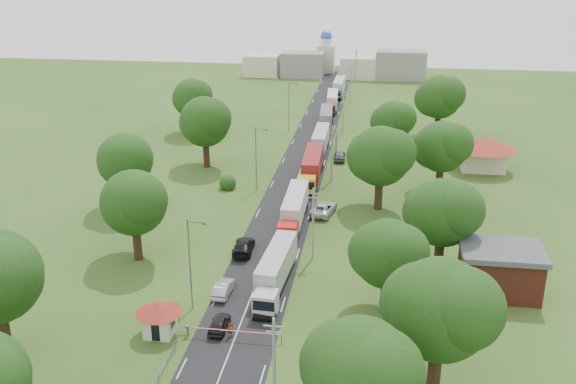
% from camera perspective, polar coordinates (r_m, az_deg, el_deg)
% --- Properties ---
extents(ground, '(260.00, 260.00, 0.00)m').
position_cam_1_polar(ground, '(83.74, -1.04, -3.58)').
color(ground, '#2A4C19').
rests_on(ground, ground).
extents(road, '(8.00, 200.00, 0.04)m').
position_cam_1_polar(road, '(102.10, 0.75, 0.99)').
color(road, black).
rests_on(road, ground).
extents(boom_barrier, '(9.22, 0.35, 1.18)m').
position_cam_1_polar(boom_barrier, '(62.00, -6.08, -12.16)').
color(boom_barrier, slate).
rests_on(boom_barrier, ground).
extents(guard_booth, '(4.40, 4.40, 3.45)m').
position_cam_1_polar(guard_booth, '(62.89, -11.38, -10.61)').
color(guard_booth, beige).
rests_on(guard_booth, ground).
extents(info_sign, '(0.12, 3.10, 4.10)m').
position_cam_1_polar(info_sign, '(114.94, 4.32, 4.76)').
color(info_sign, slate).
rests_on(info_sign, ground).
extents(pole_0, '(1.60, 0.24, 9.00)m').
position_cam_1_polar(pole_0, '(50.57, -1.24, -15.31)').
color(pole_0, gray).
rests_on(pole_0, ground).
extents(pole_1, '(1.60, 0.24, 9.00)m').
position_cam_1_polar(pole_1, '(74.83, 2.25, -2.73)').
color(pole_1, gray).
rests_on(pole_1, ground).
extents(pole_2, '(1.60, 0.24, 9.00)m').
position_cam_1_polar(pole_2, '(101.05, 3.94, 3.52)').
color(pole_2, gray).
rests_on(pole_2, ground).
extents(pole_3, '(1.60, 0.24, 9.00)m').
position_cam_1_polar(pole_3, '(128.02, 4.93, 7.18)').
color(pole_3, gray).
rests_on(pole_3, ground).
extents(pole_4, '(1.60, 0.24, 9.00)m').
position_cam_1_polar(pole_4, '(155.36, 5.58, 9.55)').
color(pole_4, gray).
rests_on(pole_4, ground).
extents(pole_5, '(1.60, 0.24, 9.00)m').
position_cam_1_polar(pole_5, '(182.90, 6.04, 11.21)').
color(pole_5, gray).
rests_on(pole_5, ground).
extents(lamp_0, '(2.03, 0.22, 10.00)m').
position_cam_1_polar(lamp_0, '(64.87, -8.61, -5.98)').
color(lamp_0, slate).
rests_on(lamp_0, ground).
extents(lamp_1, '(2.03, 0.22, 10.00)m').
position_cam_1_polar(lamp_1, '(96.47, -2.78, 3.25)').
color(lamp_1, slate).
rests_on(lamp_1, ground).
extents(lamp_2, '(2.03, 0.22, 10.00)m').
position_cam_1_polar(lamp_2, '(129.83, 0.14, 7.84)').
color(lamp_2, slate).
rests_on(lamp_2, ground).
extents(tree_0, '(8.80, 8.80, 11.07)m').
position_cam_1_polar(tree_0, '(46.30, 6.38, -15.40)').
color(tree_0, '#382616').
rests_on(tree_0, ground).
extents(tree_1, '(9.60, 9.60, 12.05)m').
position_cam_1_polar(tree_1, '(52.98, 13.35, -10.01)').
color(tree_1, '#382616').
rests_on(tree_1, ground).
extents(tree_2, '(8.00, 8.00, 10.10)m').
position_cam_1_polar(tree_2, '(63.87, 8.86, -5.39)').
color(tree_2, '#382616').
rests_on(tree_2, ground).
extents(tree_3, '(8.80, 8.80, 11.07)m').
position_cam_1_polar(tree_3, '(73.15, 13.57, -1.74)').
color(tree_3, '#382616').
rests_on(tree_3, ground).
extents(tree_4, '(9.60, 9.60, 12.05)m').
position_cam_1_polar(tree_4, '(89.54, 8.23, 3.21)').
color(tree_4, '#382616').
rests_on(tree_4, ground).
extents(tree_5, '(8.80, 8.80, 11.07)m').
position_cam_1_polar(tree_5, '(97.84, 13.53, 3.97)').
color(tree_5, '#382616').
rests_on(tree_5, ground).
extents(tree_6, '(8.00, 8.00, 10.10)m').
position_cam_1_polar(tree_6, '(113.95, 9.31, 6.28)').
color(tree_6, '#382616').
rests_on(tree_6, ground).
extents(tree_7, '(9.60, 9.60, 12.05)m').
position_cam_1_polar(tree_7, '(128.81, 13.32, 8.23)').
color(tree_7, '#382616').
rests_on(tree_7, ground).
extents(tree_10, '(8.80, 8.80, 11.07)m').
position_cam_1_polar(tree_10, '(76.01, -13.52, -0.87)').
color(tree_10, '#382616').
rests_on(tree_10, ground).
extents(tree_11, '(8.80, 8.80, 11.07)m').
position_cam_1_polar(tree_11, '(91.65, -14.27, 2.78)').
color(tree_11, '#382616').
rests_on(tree_11, ground).
extents(tree_12, '(9.60, 9.60, 12.05)m').
position_cam_1_polar(tree_12, '(107.76, -7.39, 6.24)').
color(tree_12, '#382616').
rests_on(tree_12, ground).
extents(tree_13, '(8.80, 8.80, 11.07)m').
position_cam_1_polar(tree_13, '(128.77, -8.50, 8.27)').
color(tree_13, '#382616').
rests_on(tree_13, ground).
extents(house_brick, '(8.60, 6.60, 5.20)m').
position_cam_1_polar(house_brick, '(72.15, 18.31, -6.57)').
color(house_brick, maroon).
rests_on(house_brick, ground).
extents(house_cream, '(10.08, 10.08, 5.80)m').
position_cam_1_polar(house_cream, '(111.14, 17.02, 3.69)').
color(house_cream, beige).
rests_on(house_cream, ground).
extents(distant_town, '(52.00, 8.00, 8.00)m').
position_cam_1_polar(distant_town, '(188.26, 4.61, 11.16)').
color(distant_town, gray).
rests_on(distant_town, ground).
extents(church, '(5.00, 5.00, 12.30)m').
position_cam_1_polar(church, '(196.19, 3.39, 12.14)').
color(church, beige).
rests_on(church, ground).
extents(truck_0, '(3.08, 14.01, 3.87)m').
position_cam_1_polar(truck_0, '(69.70, -1.14, -6.98)').
color(truck_0, '#BCBCBC').
rests_on(truck_0, ground).
extents(truck_1, '(2.66, 14.49, 4.01)m').
position_cam_1_polar(truck_1, '(85.11, 0.54, -1.61)').
color(truck_1, red).
rests_on(truck_1, ground).
extents(truck_2, '(3.06, 15.39, 4.26)m').
position_cam_1_polar(truck_2, '(101.54, 2.13, 2.21)').
color(truck_2, gold).
rests_on(truck_2, ground).
extents(truck_3, '(2.50, 14.10, 3.91)m').
position_cam_1_polar(truck_3, '(115.92, 2.86, 4.46)').
color(truck_3, '#193596').
rests_on(truck_3, ground).
extents(truck_4, '(3.02, 13.90, 3.84)m').
position_cam_1_polar(truck_4, '(132.36, 3.38, 6.49)').
color(truck_4, white).
rests_on(truck_4, ground).
extents(truck_5, '(2.95, 13.61, 3.76)m').
position_cam_1_polar(truck_5, '(148.71, 3.94, 8.04)').
color(truck_5, maroon).
rests_on(truck_5, ground).
extents(truck_6, '(2.52, 13.85, 3.84)m').
position_cam_1_polar(truck_6, '(164.79, 4.54, 9.28)').
color(truck_6, '#26673A').
rests_on(truck_6, ground).
extents(car_lane_front, '(1.62, 4.02, 1.37)m').
position_cam_1_polar(car_lane_front, '(63.43, -6.13, -11.56)').
color(car_lane_front, black).
rests_on(car_lane_front, ground).
extents(car_lane_mid, '(1.76, 4.53, 1.47)m').
position_cam_1_polar(car_lane_mid, '(69.27, -5.75, -8.51)').
color(car_lane_mid, '#96989E').
rests_on(car_lane_mid, ground).
extents(car_lane_rear, '(2.59, 5.72, 1.63)m').
position_cam_1_polar(car_lane_rear, '(78.19, -3.97, -4.82)').
color(car_lane_rear, black).
rests_on(car_lane_rear, ground).
extents(car_verge_near, '(3.83, 6.34, 1.65)m').
position_cam_1_polar(car_verge_near, '(89.21, 3.17, -1.47)').
color(car_verge_near, silver).
rests_on(car_verge_near, ground).
extents(car_verge_far, '(2.16, 4.96, 1.67)m').
position_cam_1_polar(car_verge_far, '(112.40, 4.63, 3.23)').
color(car_verge_far, '#53545A').
rests_on(car_verge_far, ground).
extents(pedestrian_near, '(0.72, 0.65, 1.65)m').
position_cam_1_polar(pedestrian_near, '(62.25, -5.13, -12.05)').
color(pedestrian_near, gray).
rests_on(pedestrian_near, ground).
extents(pedestrian_booth, '(0.84, 0.95, 1.62)m').
position_cam_1_polar(pedestrian_booth, '(65.79, -9.86, -10.36)').
color(pedestrian_booth, gray).
rests_on(pedestrian_booth, ground).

